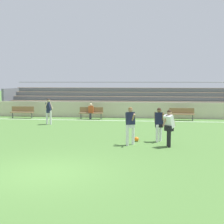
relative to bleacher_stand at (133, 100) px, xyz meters
The scene contains 13 objects.
ground_plane 17.59m from the bleacher_stand, 96.17° to the right, with size 160.00×160.00×0.00m, color #477033.
field_line_sideline 5.06m from the bleacher_stand, 112.55° to the right, with size 44.00×0.12×0.01m, color white.
sideline_wall 3.31m from the bleacher_stand, 125.34° to the right, with size 48.00×0.16×1.23m, color beige.
bleacher_stand is the anchor object (origin of this frame).
bench_centre_sideline 5.38m from the bleacher_stand, 45.42° to the right, with size 1.80×0.40×0.90m.
bench_far_right 9.27m from the bleacher_stand, 155.73° to the right, with size 1.80×0.40×0.90m.
bench_far_left 4.88m from the bleacher_stand, 128.23° to the right, with size 1.80×0.40×0.90m.
spectator_seated 4.96m from the bleacher_stand, 127.40° to the right, with size 0.36×0.42×1.21m.
player_dark_pressing_high 12.96m from the bleacher_stand, 87.79° to the right, with size 0.48×0.74×1.71m.
player_dark_dropping_back 12.17m from the bleacher_stand, 81.48° to the right, with size 0.44×0.50×1.62m.
player_white_wide_left 13.32m from the bleacher_stand, 80.51° to the right, with size 0.61×0.54×1.63m.
player_dark_on_ball 8.75m from the bleacher_stand, 126.97° to the right, with size 0.51×0.44×1.71m.
soccer_ball 12.18m from the bleacher_stand, 86.44° to the right, with size 0.22×0.22×0.22m, color orange.
Camera 1 is at (3.16, -9.03, 2.85)m, focal length 49.00 mm.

